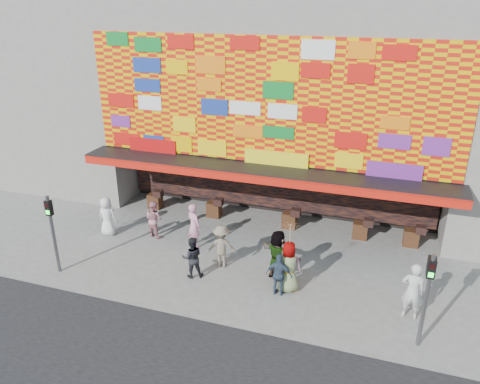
{
  "coord_description": "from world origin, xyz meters",
  "views": [
    {
      "loc": [
        4.73,
        -13.33,
        9.31
      ],
      "look_at": [
        -0.39,
        2.0,
        2.52
      ],
      "focal_mm": 35.0,
      "sensor_mm": 36.0,
      "label": 1
    }
  ],
  "objects_px": {
    "signal_right": "(427,291)",
    "ped_d": "(221,246)",
    "signal_left": "(52,226)",
    "ped_b": "(194,225)",
    "ped_h": "(412,291)",
    "ped_g": "(289,267)",
    "ped_e": "(279,275)",
    "ped_f": "(278,255)",
    "ped_i": "(154,219)",
    "ped_c": "(192,257)",
    "ped_a": "(107,216)",
    "parasol": "(290,235)"
  },
  "relations": [
    {
      "from": "signal_right",
      "to": "ped_d",
      "type": "bearing_deg",
      "value": 162.15
    },
    {
      "from": "signal_left",
      "to": "ped_b",
      "type": "relative_size",
      "value": 1.62
    },
    {
      "from": "signal_left",
      "to": "ped_h",
      "type": "xyz_separation_m",
      "value": [
        12.14,
        1.27,
        -0.91
      ]
    },
    {
      "from": "ped_g",
      "to": "ped_d",
      "type": "bearing_deg",
      "value": -33.38
    },
    {
      "from": "signal_left",
      "to": "ped_h",
      "type": "distance_m",
      "value": 12.24
    },
    {
      "from": "ped_e",
      "to": "ped_f",
      "type": "distance_m",
      "value": 0.99
    },
    {
      "from": "ped_i",
      "to": "ped_d",
      "type": "bearing_deg",
      "value": 177.35
    },
    {
      "from": "ped_i",
      "to": "ped_e",
      "type": "bearing_deg",
      "value": 176.25
    },
    {
      "from": "ped_b",
      "to": "ped_h",
      "type": "relative_size",
      "value": 0.97
    },
    {
      "from": "ped_i",
      "to": "ped_c",
      "type": "bearing_deg",
      "value": 158.16
    },
    {
      "from": "signal_left",
      "to": "ped_e",
      "type": "distance_m",
      "value": 8.13
    },
    {
      "from": "signal_left",
      "to": "ped_h",
      "type": "bearing_deg",
      "value": 5.99
    },
    {
      "from": "ped_b",
      "to": "ped_c",
      "type": "bearing_deg",
      "value": 140.03
    },
    {
      "from": "ped_a",
      "to": "parasol",
      "type": "height_order",
      "value": "parasol"
    },
    {
      "from": "signal_right",
      "to": "ped_f",
      "type": "distance_m",
      "value": 5.24
    },
    {
      "from": "ped_e",
      "to": "parasol",
      "type": "height_order",
      "value": "parasol"
    },
    {
      "from": "signal_left",
      "to": "ped_h",
      "type": "height_order",
      "value": "signal_left"
    },
    {
      "from": "ped_c",
      "to": "ped_a",
      "type": "bearing_deg",
      "value": -48.02
    },
    {
      "from": "ped_i",
      "to": "ped_h",
      "type": "bearing_deg",
      "value": -174.35
    },
    {
      "from": "signal_right",
      "to": "ped_a",
      "type": "relative_size",
      "value": 1.79
    },
    {
      "from": "ped_f",
      "to": "ped_h",
      "type": "relative_size",
      "value": 0.99
    },
    {
      "from": "ped_e",
      "to": "signal_right",
      "type": "bearing_deg",
      "value": 167.2
    },
    {
      "from": "ped_i",
      "to": "parasol",
      "type": "xyz_separation_m",
      "value": [
        6.17,
        -2.09,
        1.33
      ]
    },
    {
      "from": "ped_h",
      "to": "ped_i",
      "type": "xyz_separation_m",
      "value": [
        -10.11,
        2.28,
        -0.16
      ]
    },
    {
      "from": "signal_left",
      "to": "ped_a",
      "type": "xyz_separation_m",
      "value": [
        0.11,
        3.07,
        -1.02
      ]
    },
    {
      "from": "signal_left",
      "to": "ped_f",
      "type": "distance_m",
      "value": 8.01
    },
    {
      "from": "signal_left",
      "to": "ped_e",
      "type": "xyz_separation_m",
      "value": [
        7.97,
        1.14,
        -1.1
      ]
    },
    {
      "from": "parasol",
      "to": "signal_left",
      "type": "bearing_deg",
      "value": -169.87
    },
    {
      "from": "ped_e",
      "to": "ped_h",
      "type": "height_order",
      "value": "ped_h"
    },
    {
      "from": "ped_b",
      "to": "parasol",
      "type": "bearing_deg",
      "value": -175.0
    },
    {
      "from": "ped_d",
      "to": "ped_h",
      "type": "height_order",
      "value": "ped_h"
    },
    {
      "from": "signal_left",
      "to": "ped_b",
      "type": "distance_m",
      "value": 5.23
    },
    {
      "from": "ped_c",
      "to": "parasol",
      "type": "relative_size",
      "value": 0.87
    },
    {
      "from": "ped_e",
      "to": "ped_c",
      "type": "bearing_deg",
      "value": 0.01
    },
    {
      "from": "parasol",
      "to": "ped_d",
      "type": "bearing_deg",
      "value": 164.44
    },
    {
      "from": "ped_a",
      "to": "ped_e",
      "type": "height_order",
      "value": "ped_a"
    },
    {
      "from": "signal_left",
      "to": "parasol",
      "type": "height_order",
      "value": "signal_left"
    },
    {
      "from": "ped_c",
      "to": "ped_h",
      "type": "relative_size",
      "value": 0.82
    },
    {
      "from": "ped_e",
      "to": "parasol",
      "type": "distance_m",
      "value": 1.41
    },
    {
      "from": "ped_c",
      "to": "ped_f",
      "type": "height_order",
      "value": "ped_f"
    },
    {
      "from": "ped_a",
      "to": "ped_c",
      "type": "height_order",
      "value": "ped_a"
    },
    {
      "from": "ped_a",
      "to": "signal_left",
      "type": "bearing_deg",
      "value": 87.57
    },
    {
      "from": "ped_b",
      "to": "ped_e",
      "type": "height_order",
      "value": "ped_b"
    },
    {
      "from": "signal_right",
      "to": "ped_c",
      "type": "xyz_separation_m",
      "value": [
        -7.62,
        1.23,
        -1.08
      ]
    },
    {
      "from": "ped_f",
      "to": "ped_e",
      "type": "bearing_deg",
      "value": 135.01
    },
    {
      "from": "ped_a",
      "to": "ped_i",
      "type": "height_order",
      "value": "ped_a"
    },
    {
      "from": "ped_a",
      "to": "ped_b",
      "type": "distance_m",
      "value": 3.85
    },
    {
      "from": "signal_left",
      "to": "ped_h",
      "type": "relative_size",
      "value": 1.58
    },
    {
      "from": "ped_f",
      "to": "ped_g",
      "type": "bearing_deg",
      "value": 158.71
    },
    {
      "from": "ped_b",
      "to": "ped_d",
      "type": "height_order",
      "value": "ped_b"
    }
  ]
}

